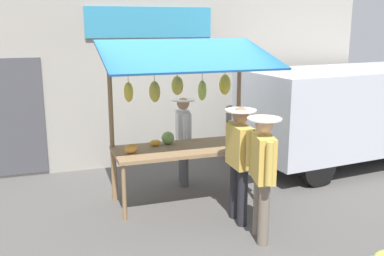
% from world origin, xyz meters
% --- Properties ---
extents(ground_plane, '(40.00, 40.00, 0.00)m').
position_xyz_m(ground_plane, '(0.00, 0.00, 0.00)').
color(ground_plane, '#514F4C').
extents(street_backdrop, '(9.00, 0.30, 3.40)m').
position_xyz_m(street_backdrop, '(0.06, -2.20, 1.70)').
color(street_backdrop, '#9E998E').
rests_on(street_backdrop, ground).
extents(market_stall, '(2.50, 1.46, 2.50)m').
position_xyz_m(market_stall, '(0.02, -0.05, 1.54)').
color(market_stall, olive).
rests_on(market_stall, ground).
extents(vendor_with_sunhat, '(0.39, 0.65, 1.52)m').
position_xyz_m(vendor_with_sunhat, '(-0.20, -0.75, 0.89)').
color(vendor_with_sunhat, '#4C4C51').
rests_on(vendor_with_sunhat, ground).
extents(shopper_in_striped_shirt, '(0.43, 0.68, 1.65)m').
position_xyz_m(shopper_in_striped_shirt, '(-0.51, 1.53, 0.97)').
color(shopper_in_striped_shirt, '#726656').
rests_on(shopper_in_striped_shirt, ground).
extents(shopper_with_shopping_bag, '(0.43, 0.70, 1.64)m').
position_xyz_m(shopper_with_shopping_bag, '(-0.47, 0.94, 0.97)').
color(shopper_with_shopping_bag, '#232328').
rests_on(shopper_with_shopping_bag, ground).
extents(parked_van, '(4.56, 2.29, 1.88)m').
position_xyz_m(parked_van, '(-3.60, -0.87, 1.12)').
color(parked_van, silver).
rests_on(parked_van, ground).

